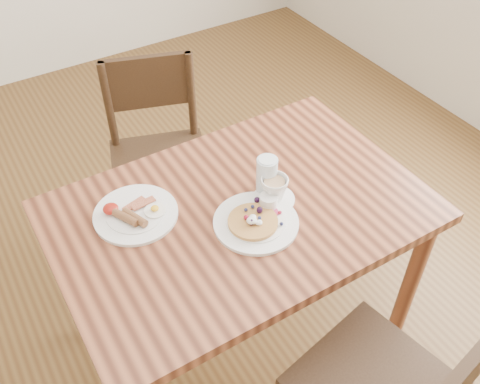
{
  "coord_description": "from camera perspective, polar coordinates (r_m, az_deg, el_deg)",
  "views": [
    {
      "loc": [
        -0.64,
        -1.05,
        1.98
      ],
      "look_at": [
        0.0,
        0.0,
        0.82
      ],
      "focal_mm": 40.0,
      "sensor_mm": 36.0,
      "label": 1
    }
  ],
  "objects": [
    {
      "name": "chair_far",
      "position": [
        2.39,
        -8.7,
        4.4
      ],
      "size": [
        0.53,
        0.53,
        0.88
      ],
      "rotation": [
        0.0,
        0.0,
        2.82
      ],
      "color": "#332112",
      "rests_on": "ground"
    },
    {
      "name": "pancake_plate",
      "position": [
        1.68,
        1.8,
        -2.96
      ],
      "size": [
        0.27,
        0.27,
        0.06
      ],
      "color": "white",
      "rests_on": "dining_table"
    },
    {
      "name": "water_glass",
      "position": [
        1.75,
        2.87,
        1.78
      ],
      "size": [
        0.07,
        0.07,
        0.13
      ],
      "primitive_type": "cylinder",
      "color": "silver",
      "rests_on": "dining_table"
    },
    {
      "name": "ground",
      "position": [
        2.33,
        0.0,
        -14.86
      ],
      "size": [
        5.0,
        5.0,
        0.0
      ],
      "primitive_type": "plane",
      "color": "#513317",
      "rests_on": "ground"
    },
    {
      "name": "dining_table",
      "position": [
        1.81,
        0.0,
        -3.9
      ],
      "size": [
        1.2,
        0.8,
        0.75
      ],
      "color": "brown",
      "rests_on": "ground"
    },
    {
      "name": "breakfast_plate",
      "position": [
        1.73,
        -11.19,
        -2.27
      ],
      "size": [
        0.27,
        0.27,
        0.04
      ],
      "color": "white",
      "rests_on": "dining_table"
    },
    {
      "name": "teacup_saucer",
      "position": [
        1.73,
        3.65,
        0.17
      ],
      "size": [
        0.14,
        0.14,
        0.09
      ],
      "color": "white",
      "rests_on": "dining_table"
    }
  ]
}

